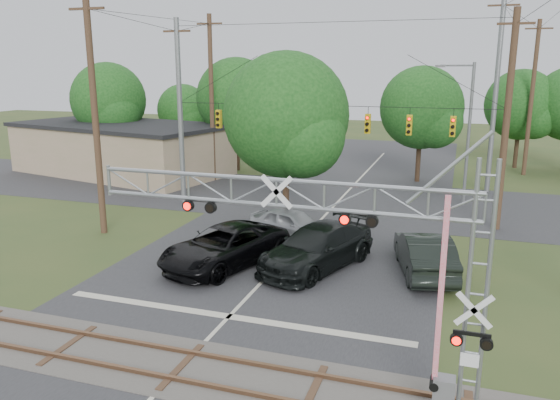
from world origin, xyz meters
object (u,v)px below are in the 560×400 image
(sedan_silver, at_px, (292,224))
(commercial_building, at_px, (121,148))
(crossing_gantry, at_px, (349,256))
(traffic_signal_span, at_px, (343,119))
(car_dark, at_px, (317,247))
(pickup_black, at_px, (225,246))
(streetlight, at_px, (466,127))

(sedan_silver, distance_m, commercial_building, 22.73)
(crossing_gantry, height_order, traffic_signal_span, traffic_signal_span)
(car_dark, bearing_deg, pickup_black, -144.22)
(traffic_signal_span, height_order, pickup_black, traffic_signal_span)
(sedan_silver, height_order, streetlight, streetlight)
(streetlight, bearing_deg, sedan_silver, -128.77)
(crossing_gantry, bearing_deg, commercial_building, 132.93)
(traffic_signal_span, height_order, sedan_silver, traffic_signal_span)
(crossing_gantry, xyz_separation_m, traffic_signal_span, (-4.05, 18.36, 1.56))
(pickup_black, bearing_deg, car_dark, 34.05)
(crossing_gantry, relative_size, sedan_silver, 2.21)
(traffic_signal_span, xyz_separation_m, sedan_silver, (-1.44, -5.15, -4.92))
(commercial_building, bearing_deg, car_dark, -25.60)
(crossing_gantry, xyz_separation_m, sedan_silver, (-5.49, 13.21, -3.36))
(crossing_gantry, height_order, streetlight, streetlight)
(crossing_gantry, relative_size, commercial_building, 0.53)
(sedan_silver, bearing_deg, pickup_black, 177.70)
(pickup_black, height_order, commercial_building, commercial_building)
(pickup_black, relative_size, streetlight, 0.72)
(commercial_building, bearing_deg, pickup_black, -33.21)
(car_dark, height_order, streetlight, streetlight)
(crossing_gantry, height_order, car_dark, crossing_gantry)
(pickup_black, relative_size, car_dark, 1.00)
(crossing_gantry, height_order, commercial_building, crossing_gantry)
(streetlight, bearing_deg, crossing_gantry, -96.48)
(pickup_black, bearing_deg, traffic_signal_span, 91.89)
(traffic_signal_span, bearing_deg, pickup_black, -107.68)
(crossing_gantry, distance_m, traffic_signal_span, 18.86)
(pickup_black, bearing_deg, commercial_building, 153.88)
(car_dark, relative_size, streetlight, 0.72)
(crossing_gantry, bearing_deg, pickup_black, 129.90)
(streetlight, bearing_deg, commercial_building, 174.28)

